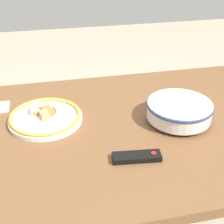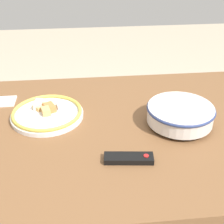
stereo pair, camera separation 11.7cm
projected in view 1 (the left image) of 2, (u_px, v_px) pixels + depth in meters
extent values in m
cube|color=brown|center=(112.00, 131.00, 1.24)|extent=(1.49, 0.94, 0.04)
cylinder|color=brown|center=(207.00, 131.00, 1.89)|extent=(0.06, 0.06, 0.70)
cylinder|color=silver|center=(178.00, 119.00, 1.27)|extent=(0.12, 0.12, 0.01)
cylinder|color=silver|center=(179.00, 110.00, 1.25)|extent=(0.26, 0.26, 0.07)
cylinder|color=#C67A33|center=(179.00, 111.00, 1.25)|extent=(0.23, 0.23, 0.06)
torus|color=navy|center=(180.00, 105.00, 1.24)|extent=(0.27, 0.27, 0.01)
cylinder|color=white|center=(46.00, 119.00, 1.26)|extent=(0.30, 0.30, 0.02)
torus|color=gold|center=(45.00, 116.00, 1.26)|extent=(0.29, 0.29, 0.01)
cube|color=silver|center=(36.00, 109.00, 1.29)|extent=(0.04, 0.06, 0.03)
cube|color=silver|center=(57.00, 109.00, 1.29)|extent=(0.04, 0.04, 0.02)
cube|color=#B2753D|center=(47.00, 111.00, 1.27)|extent=(0.06, 0.07, 0.03)
cube|color=tan|center=(44.00, 115.00, 1.25)|extent=(0.04, 0.05, 0.03)
cube|color=tan|center=(37.00, 111.00, 1.28)|extent=(0.06, 0.06, 0.02)
cube|color=black|center=(137.00, 157.00, 1.06)|extent=(0.17, 0.07, 0.02)
cylinder|color=red|center=(154.00, 153.00, 1.06)|extent=(0.02, 0.02, 0.00)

